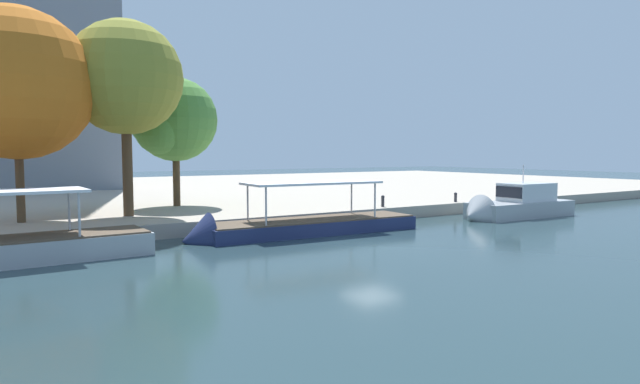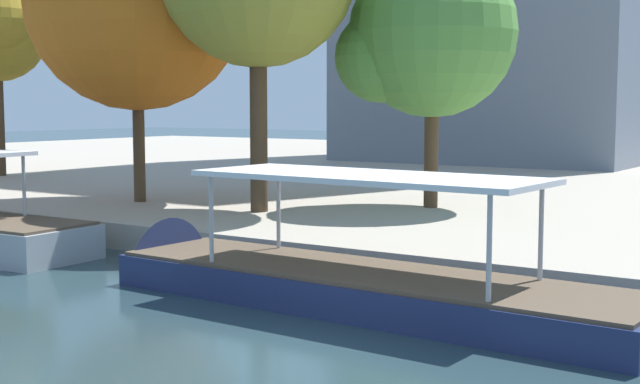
% 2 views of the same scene
% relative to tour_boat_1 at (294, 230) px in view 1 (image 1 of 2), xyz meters
% --- Properties ---
extents(ground_plane, '(220.00, 220.00, 0.00)m').
position_rel_tour_boat_1_xyz_m(ground_plane, '(1.42, -5.00, -0.28)').
color(ground_plane, '#23383D').
extents(dock_promenade, '(120.00, 55.00, 0.80)m').
position_rel_tour_boat_1_xyz_m(dock_promenade, '(1.42, 29.73, 0.12)').
color(dock_promenade, '#A39989').
rests_on(dock_promenade, ground_plane).
extents(tour_boat_1, '(13.56, 3.46, 4.09)m').
position_rel_tour_boat_1_xyz_m(tour_boat_1, '(0.00, 0.00, 0.00)').
color(tour_boat_1, navy).
rests_on(tour_boat_1, ground_plane).
extents(motor_yacht_2, '(9.25, 3.00, 4.61)m').
position_rel_tour_boat_1_xyz_m(motor_yacht_2, '(16.72, -1.32, 0.40)').
color(motor_yacht_2, '#9EA3A8').
rests_on(motor_yacht_2, ground_plane).
extents(mooring_bollard_0, '(0.23, 0.23, 0.72)m').
position_rel_tour_boat_1_xyz_m(mooring_bollard_0, '(15.56, 3.02, 0.91)').
color(mooring_bollard_0, '#2D2D33').
rests_on(mooring_bollard_0, dock_promenade).
extents(mooring_bollard_1, '(0.24, 0.24, 0.80)m').
position_rel_tour_boat_1_xyz_m(mooring_bollard_1, '(8.65, 3.08, 0.95)').
color(mooring_bollard_1, '#2D2D33').
rests_on(mooring_bollard_1, dock_promenade).
extents(tree_0, '(5.92, 5.72, 8.80)m').
position_rel_tour_boat_1_xyz_m(tree_0, '(-3.37, 11.06, 6.32)').
color(tree_0, '#4C3823').
rests_on(tree_0, dock_promenade).
extents(tree_2, '(6.54, 6.54, 11.24)m').
position_rel_tour_boat_1_xyz_m(tree_2, '(-7.13, 6.92, 8.29)').
color(tree_2, '#4C3823').
rests_on(tree_2, dock_promenade).
extents(tree_4, '(7.91, 7.91, 11.21)m').
position_rel_tour_boat_1_xyz_m(tree_4, '(-12.54, 7.06, 7.63)').
color(tree_4, '#4C3823').
rests_on(tree_4, dock_promenade).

